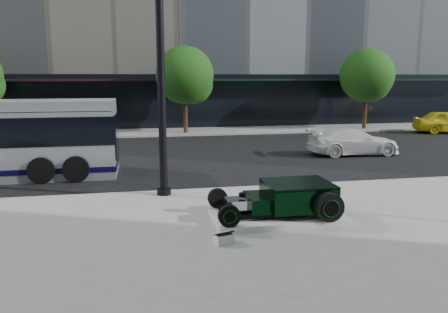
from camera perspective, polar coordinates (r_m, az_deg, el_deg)
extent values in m
plane|color=black|center=(16.63, -3.72, -2.86)|extent=(120.00, 120.00, 0.00)
cube|color=gray|center=(30.36, -7.10, 3.19)|extent=(70.00, 4.00, 0.12)
cube|color=black|center=(33.28, -25.00, 6.29)|extent=(22.00, 0.50, 4.00)
cube|color=black|center=(35.63, 14.07, 7.14)|extent=(24.00, 0.50, 4.00)
cube|color=black|center=(32.65, -25.47, 9.01)|extent=(22.00, 1.60, 0.15)
cube|color=black|center=(35.05, 14.61, 9.69)|extent=(24.00, 1.60, 0.15)
cylinder|color=black|center=(29.32, -5.06, 5.65)|extent=(0.28, 0.28, 2.60)
sphere|color=#123A0F|center=(29.22, -5.14, 10.54)|extent=(3.80, 3.80, 3.80)
sphere|color=#123A0F|center=(29.59, -4.01, 9.39)|extent=(2.60, 2.60, 2.60)
cylinder|color=black|center=(33.27, 17.93, 5.75)|extent=(0.28, 0.28, 2.60)
sphere|color=#123A0F|center=(33.19, 18.17, 10.05)|extent=(3.80, 3.80, 3.80)
sphere|color=#123A0F|center=(33.74, 18.76, 8.99)|extent=(2.60, 2.60, 2.60)
cube|color=silver|center=(11.63, 6.97, -7.72)|extent=(3.40, 1.80, 0.15)
cube|color=black|center=(11.17, 7.70, -7.56)|extent=(3.00, 0.08, 0.10)
cube|color=black|center=(11.99, 6.32, -6.28)|extent=(3.00, 0.08, 0.10)
cube|color=black|center=(11.66, 9.61, -5.06)|extent=(1.70, 1.45, 0.62)
cube|color=black|center=(11.58, 9.66, -3.48)|extent=(1.70, 1.45, 0.06)
cube|color=black|center=(11.36, 4.36, -5.98)|extent=(0.55, 1.05, 0.38)
cube|color=silver|center=(11.25, 1.63, -6.39)|extent=(0.55, 0.55, 0.34)
cylinder|color=black|center=(11.21, 2.39, -5.02)|extent=(0.18, 0.18, 0.10)
cylinder|color=black|center=(11.21, -0.13, -7.08)|extent=(0.06, 1.55, 0.06)
cylinder|color=black|center=(11.12, 13.56, -6.45)|extent=(0.72, 0.24, 0.72)
cylinder|color=black|center=(11.01, 13.83, -6.63)|extent=(0.37, 0.02, 0.37)
torus|color=#0B3C0E|center=(11.00, 13.86, -6.65)|extent=(0.44, 0.02, 0.44)
cylinder|color=black|center=(12.63, 10.37, -4.32)|extent=(0.72, 0.24, 0.72)
cylinder|color=black|center=(12.74, 10.17, -4.18)|extent=(0.37, 0.02, 0.37)
torus|color=#0B3C0E|center=(12.75, 10.15, -4.16)|extent=(0.44, 0.02, 0.44)
cylinder|color=black|center=(10.45, 0.68, -7.75)|extent=(0.54, 0.16, 0.54)
cylinder|color=black|center=(10.37, 0.78, -7.90)|extent=(0.28, 0.02, 0.28)
torus|color=#0B3C0E|center=(10.36, 0.79, -7.92)|extent=(0.34, 0.02, 0.34)
cylinder|color=black|center=(11.92, -0.84, -5.47)|extent=(0.54, 0.16, 0.54)
cylinder|color=black|center=(12.00, -0.91, -5.36)|extent=(0.28, 0.02, 0.28)
torus|color=#0B3C0E|center=(12.01, -0.92, -5.35)|extent=(0.34, 0.02, 0.34)
cube|color=silver|center=(9.91, -0.06, -10.68)|extent=(0.46, 0.39, 0.22)
cube|color=black|center=(9.87, -0.06, -10.00)|extent=(0.46, 0.38, 0.15)
cylinder|color=black|center=(13.54, -8.25, 11.72)|extent=(0.24, 0.24, 8.04)
cylinder|color=black|center=(14.00, -7.84, -4.53)|extent=(0.44, 0.44, 0.20)
cube|color=black|center=(17.78, -13.84, 2.80)|extent=(0.06, 2.30, 1.70)
cylinder|color=black|center=(17.02, -22.76, -1.69)|extent=(0.96, 0.28, 0.96)
cylinder|color=black|center=(19.53, -21.25, -0.13)|extent=(0.96, 0.28, 0.96)
cylinder|color=black|center=(16.81, -18.76, -1.57)|extent=(0.96, 0.28, 0.96)
cylinder|color=black|center=(19.35, -17.75, -0.01)|extent=(0.96, 0.28, 0.96)
imported|color=white|center=(22.48, 16.53, 1.89)|extent=(4.56, 1.97, 1.31)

